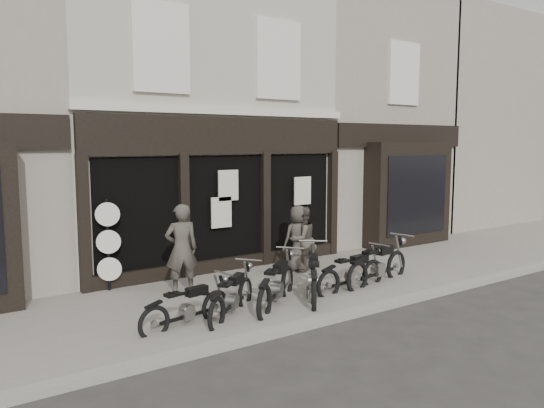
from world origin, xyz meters
TOP-DOWN VIEW (x-y plane):
  - ground_plane at (0.00, 0.00)m, footprint 90.00×90.00m
  - pavement at (0.00, 0.90)m, footprint 30.00×4.20m
  - kerb at (0.00, -1.25)m, footprint 30.00×0.25m
  - central_building at (0.00, 5.95)m, footprint 7.30×6.22m
  - neighbour_right at (6.35, 5.90)m, footprint 5.60×6.73m
  - filler_right at (14.50, 6.00)m, footprint 11.00×6.00m
  - motorcycle_0 at (-2.56, -0.17)m, footprint 1.90×0.61m
  - motorcycle_1 at (-1.62, -0.12)m, footprint 1.74×1.44m
  - motorcycle_2 at (-0.59, -0.09)m, footprint 1.92×1.61m
  - motorcycle_3 at (0.39, -0.04)m, footprint 1.66×1.95m
  - motorcycle_4 at (1.39, -0.14)m, footprint 2.10×0.57m
  - motorcycle_5 at (2.27, -0.06)m, footprint 2.30×0.79m
  - man_left at (-1.81, 1.64)m, footprint 0.77×0.58m
  - man_centre at (1.47, 1.74)m, footprint 0.85×0.70m
  - man_right at (1.43, 1.82)m, footprint 0.86×0.62m
  - advert_sign_post at (-3.00, 2.73)m, footprint 0.49×0.33m

SIDE VIEW (x-z plane):
  - ground_plane at x=0.00m, z-range 0.00..0.00m
  - pavement at x=0.00m, z-range 0.00..0.12m
  - kerb at x=0.00m, z-range 0.00..0.13m
  - motorcycle_0 at x=-2.56m, z-range -0.09..0.82m
  - motorcycle_1 at x=-1.62m, z-range -0.10..0.88m
  - motorcycle_4 at x=1.39m, z-range -0.10..0.90m
  - motorcycle_2 at x=-0.59m, z-range -0.11..0.97m
  - motorcycle_3 at x=0.39m, z-range -0.11..0.99m
  - motorcycle_5 at x=2.27m, z-range -0.11..1.00m
  - man_centre at x=1.47m, z-range 0.12..1.73m
  - man_right at x=1.43m, z-range 0.12..1.76m
  - advert_sign_post at x=-3.00m, z-range -0.03..2.07m
  - man_left at x=-1.81m, z-range 0.12..2.03m
  - neighbour_right at x=6.35m, z-range -0.13..8.21m
  - central_building at x=0.00m, z-range -0.09..8.25m
  - filler_right at x=14.50m, z-range 0.00..8.20m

